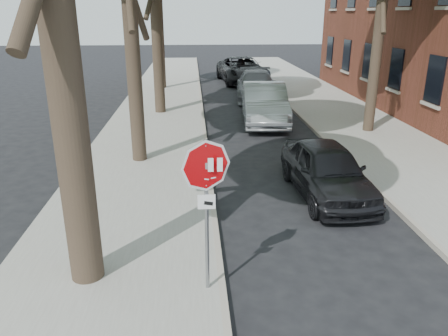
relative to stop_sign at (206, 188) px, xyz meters
The scene contains 10 objects.
ground 2.07m from the stop_sign, ahead, with size 120.00×120.00×0.00m, color black.
sidewalk_left 12.31m from the stop_sign, 98.51° to the left, with size 4.00×55.00×0.12m, color gray.
sidewalk_right 13.89m from the stop_sign, 60.88° to the left, with size 4.00×55.00×0.12m, color gray.
curb_left 12.17m from the stop_sign, 88.81° to the left, with size 0.12×55.00×0.13m, color #9E9384.
curb_right 13.03m from the stop_sign, 68.86° to the left, with size 0.12×55.00×0.13m, color #9E9384.
stop_sign is the anchor object (origin of this frame).
car_a 5.32m from the stop_sign, 51.60° to the left, with size 1.64×4.08×1.39m, color black.
car_b 12.43m from the stop_sign, 76.57° to the left, with size 1.76×5.06×1.67m, color #9DA1A4.
car_c 17.81m from the stop_sign, 79.29° to the left, with size 2.10×5.18×1.50m, color #535458.
car_d 23.62m from the stop_sign, 82.22° to the left, with size 2.80×6.06×1.68m, color black.
Camera 1 is at (-0.87, -6.29, 4.52)m, focal length 35.00 mm.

